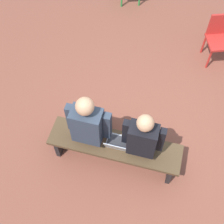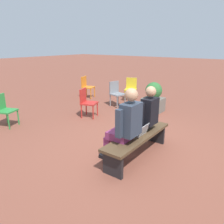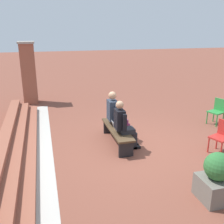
# 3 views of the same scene
# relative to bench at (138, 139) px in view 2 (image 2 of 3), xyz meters

# --- Properties ---
(ground_plane) EXTENTS (60.00, 60.00, 0.00)m
(ground_plane) POSITION_rel_bench_xyz_m (-0.32, -0.35, -0.35)
(ground_plane) COLOR brown
(bench) EXTENTS (1.80, 0.44, 0.45)m
(bench) POSITION_rel_bench_xyz_m (0.00, 0.00, 0.00)
(bench) COLOR #4C3823
(bench) RESTS_ON ground
(person_student) EXTENTS (0.53, 0.66, 1.32)m
(person_student) POSITION_rel_bench_xyz_m (-0.35, -0.07, 0.35)
(person_student) COLOR #232328
(person_student) RESTS_ON ground
(person_adult) EXTENTS (0.57, 0.72, 1.39)m
(person_adult) POSITION_rel_bench_xyz_m (0.35, -0.07, 0.38)
(person_adult) COLOR #7F2D5B
(person_adult) RESTS_ON ground
(laptop) EXTENTS (0.32, 0.29, 0.21)m
(laptop) POSITION_rel_bench_xyz_m (-0.04, 0.01, 0.15)
(laptop) COLOR #9EA0A5
(laptop) RESTS_ON bench
(plastic_chair_by_pillar) EXTENTS (0.54, 0.54, 0.84)m
(plastic_chair_by_pillar) POSITION_rel_bench_xyz_m (0.65, -3.61, 0.13)
(plastic_chair_by_pillar) COLOR #2D893D
(plastic_chair_by_pillar) RESTS_ON ground
(plastic_chair_mid_courtyard) EXTENTS (0.55, 0.55, 0.84)m
(plastic_chair_mid_courtyard) POSITION_rel_bench_xyz_m (-3.67, -2.43, 0.13)
(plastic_chair_mid_courtyard) COLOR gold
(plastic_chair_mid_courtyard) RESTS_ON ground
(plastic_chair_near_bench_right) EXTENTS (0.51, 0.51, 0.84)m
(plastic_chair_near_bench_right) POSITION_rel_bench_xyz_m (-2.69, -2.42, 0.13)
(plastic_chair_near_bench_right) COLOR gray
(plastic_chair_near_bench_right) RESTS_ON ground
(plastic_chair_far_right) EXTENTS (0.53, 0.53, 0.84)m
(plastic_chair_far_right) POSITION_rel_bench_xyz_m (-2.98, -4.07, 0.13)
(plastic_chair_far_right) COLOR orange
(plastic_chair_far_right) RESTS_ON ground
(plastic_chair_foreground) EXTENTS (0.54, 0.54, 0.84)m
(plastic_chair_foreground) POSITION_rel_bench_xyz_m (-1.19, -2.41, 0.13)
(plastic_chair_foreground) COLOR red
(plastic_chair_foreground) RESTS_ON ground
(planter) EXTENTS (0.60, 0.60, 0.94)m
(planter) POSITION_rel_bench_xyz_m (-2.82, -1.08, 0.08)
(planter) COLOR #6B665B
(planter) RESTS_ON ground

